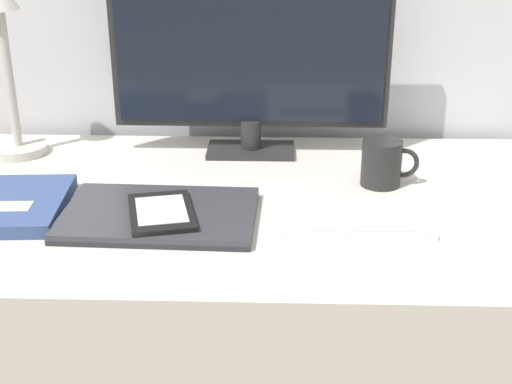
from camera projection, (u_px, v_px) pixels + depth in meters
The scene contains 8 objects.
desk at pixel (255, 352), 1.51m from camera, with size 1.27×0.74×0.71m.
monitor at pixel (250, 49), 1.52m from camera, with size 0.60×0.11×0.44m.
keyboard at pixel (354, 222), 1.26m from camera, with size 0.28×0.11×0.01m.
laptop at pixel (160, 215), 1.28m from camera, with size 0.35×0.24×0.02m.
ereader at pixel (161, 212), 1.26m from camera, with size 0.15×0.19×0.01m.
desk_lamp at pixel (6, 59), 1.53m from camera, with size 0.13×0.13×0.39m.
notebook at pixel (6, 205), 1.32m from camera, with size 0.23×0.25×0.03m.
coffee_mug at pixel (383, 163), 1.42m from camera, with size 0.12×0.08×0.09m.
Camera 1 is at (0.04, -1.11, 1.27)m, focal length 50.00 mm.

